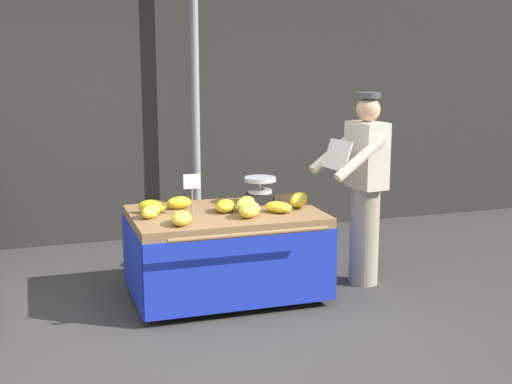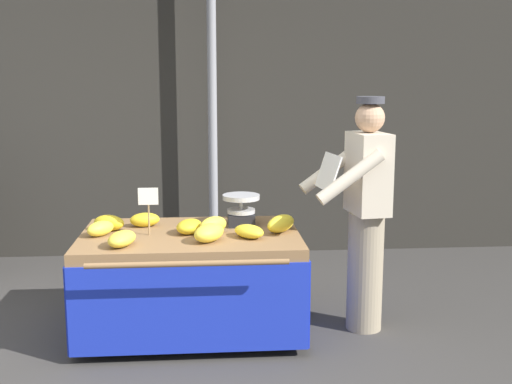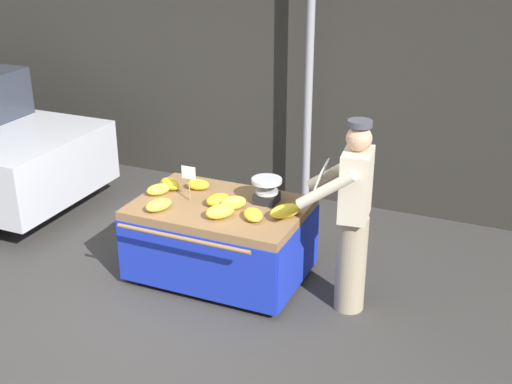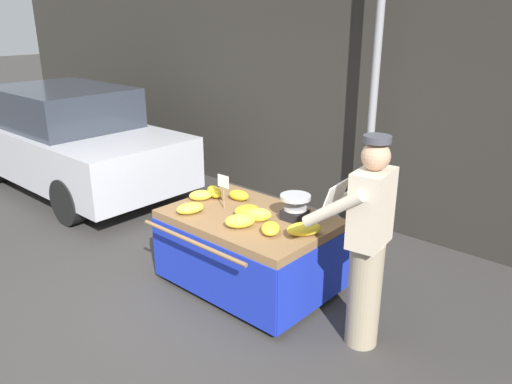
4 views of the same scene
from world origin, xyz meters
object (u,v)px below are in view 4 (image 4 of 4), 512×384
banana_bunch_4 (190,208)px  parked_car (70,140)px  banana_bunch_5 (239,195)px  vendor_person (366,244)px  banana_bunch_1 (240,221)px  banana_bunch_7 (271,228)px  banana_bunch_6 (201,195)px  banana_bunch_3 (214,192)px  banana_bunch_8 (258,215)px  price_sign (223,185)px  banana_cart (249,236)px  street_pole (373,102)px  banana_bunch_0 (304,229)px  weighing_scale (295,207)px  banana_bunch_2 (247,211)px

banana_bunch_4 → parked_car: 3.59m
banana_bunch_5 → vendor_person: bearing=-9.7°
banana_bunch_1 → banana_bunch_7: bearing=16.8°
banana_bunch_1 → banana_bunch_6: 0.79m
vendor_person → banana_bunch_3: bearing=174.8°
banana_bunch_8 → vendor_person: vendor_person is taller
price_sign → parked_car: bearing=173.5°
price_sign → banana_bunch_6: bearing=178.7°
banana_cart → vendor_person: vendor_person is taller
banana_bunch_5 → banana_bunch_7: banana_bunch_5 is taller
banana_bunch_3 → price_sign: bearing=-27.8°
street_pole → banana_bunch_7: size_ratio=12.79×
banana_bunch_3 → banana_bunch_6: bearing=-103.8°
banana_cart → vendor_person: (1.26, -0.05, 0.34)m
banana_bunch_0 → parked_car: (-4.62, 0.40, -0.06)m
banana_bunch_5 → banana_bunch_8: banana_bunch_8 is taller
street_pole → vendor_person: bearing=-60.4°
banana_bunch_8 → vendor_person: bearing=0.1°
banana_bunch_6 → banana_bunch_8: size_ratio=0.97×
banana_bunch_3 → banana_bunch_7: size_ratio=0.94×
banana_bunch_4 → banana_bunch_7: 0.87m
banana_bunch_7 → street_pole: bearing=96.3°
street_pole → vendor_person: street_pole is taller
banana_bunch_1 → parked_car: 4.15m
banana_bunch_1 → parked_car: size_ratio=0.07×
parked_car → vendor_person: bearing=-4.7°
banana_bunch_1 → parked_car: parked_car is taller
weighing_scale → banana_bunch_5: bearing=178.8°
banana_cart → banana_bunch_3: bearing=168.5°
banana_bunch_0 → banana_bunch_1: 0.57m
banana_bunch_7 → banana_bunch_2: bearing=159.9°
street_pole → banana_bunch_3: street_pole is taller
banana_bunch_4 → banana_bunch_7: size_ratio=1.07×
street_pole → banana_bunch_6: bearing=-113.7°
banana_bunch_0 → banana_bunch_1: same height
banana_bunch_3 → banana_bunch_5: 0.27m
banana_cart → banana_bunch_6: 0.68m
weighing_scale → banana_bunch_1: size_ratio=1.03×
banana_cart → price_sign: price_sign is taller
banana_bunch_4 → banana_bunch_6: 0.35m
banana_bunch_4 → banana_bunch_8: 0.67m
price_sign → banana_bunch_1: size_ratio=1.25×
banana_cart → parked_car: size_ratio=0.41×
banana_bunch_6 → banana_cart: bearing=2.9°
street_pole → banana_bunch_4: street_pole is taller
banana_bunch_4 → banana_bunch_6: bearing=121.9°
weighing_scale → banana_bunch_6: weighing_scale is taller
banana_bunch_4 → banana_bunch_3: bearing=108.3°
price_sign → banana_bunch_8: bearing=-1.3°
banana_bunch_5 → banana_cart: bearing=-33.5°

